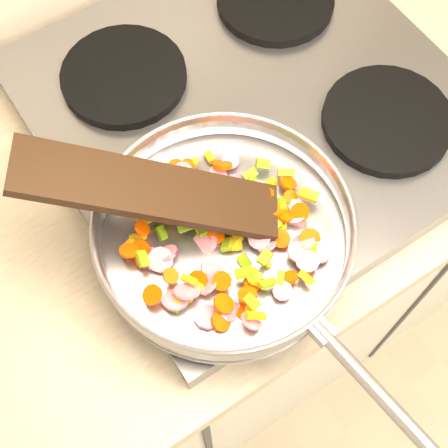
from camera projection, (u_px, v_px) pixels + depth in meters
cooktop at (252, 109)px, 0.94m from camera, size 0.60×0.60×0.04m
grate_fl at (226, 215)px, 0.84m from camera, size 0.19×0.19×0.02m
grate_fr at (387, 120)px, 0.90m from camera, size 0.19×0.19×0.02m
grate_bl at (124, 76)px, 0.94m from camera, size 0.19×0.19×0.02m
grate_br at (275, 0)px, 1.00m from camera, size 0.19×0.19×0.02m
saute_pan at (225, 231)px, 0.78m from camera, size 0.37×0.54×0.05m
vegetable_heap at (227, 233)px, 0.79m from camera, size 0.28×0.27×0.05m
wooden_spatula at (151, 190)px, 0.75m from camera, size 0.30×0.23×0.13m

